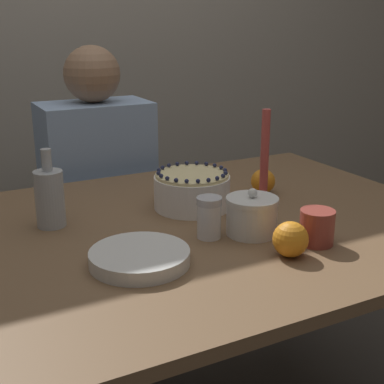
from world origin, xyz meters
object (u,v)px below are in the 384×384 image
object	(u,v)px
sugar_shaker	(208,217)
bottle	(50,197)
person_man_blue_shirt	(100,224)
candle	(264,165)
sugar_bowl	(252,216)
cake	(192,191)

from	to	relation	value
sugar_shaker	bottle	size ratio (longest dim) A/B	0.51
bottle	person_man_blue_shirt	world-z (taller)	person_man_blue_shirt
sugar_shaker	candle	bearing A→B (deg)	30.89
candle	bottle	xyz separation A→B (m)	(-0.60, 0.09, -0.03)
bottle	person_man_blue_shirt	distance (m)	0.72
candle	person_man_blue_shirt	world-z (taller)	person_man_blue_shirt
sugar_bowl	bottle	xyz separation A→B (m)	(-0.43, 0.29, 0.03)
candle	person_man_blue_shirt	distance (m)	0.80
sugar_shaker	bottle	world-z (taller)	bottle
cake	person_man_blue_shirt	size ratio (longest dim) A/B	0.18
cake	sugar_shaker	distance (m)	0.23
person_man_blue_shirt	sugar_shaker	bearing A→B (deg)	91.28
cake	bottle	world-z (taller)	bottle
sugar_shaker	candle	xyz separation A→B (m)	(0.28, 0.17, 0.06)
bottle	person_man_blue_shirt	xyz separation A→B (m)	(0.30, 0.57, -0.32)
cake	person_man_blue_shirt	distance (m)	0.68
sugar_shaker	candle	size ratio (longest dim) A/B	0.38
candle	bottle	distance (m)	0.61
cake	sugar_bowl	world-z (taller)	sugar_bowl
cake	bottle	size ratio (longest dim) A/B	1.05
candle	person_man_blue_shirt	size ratio (longest dim) A/B	0.23
cake	sugar_bowl	bearing A→B (deg)	-80.50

